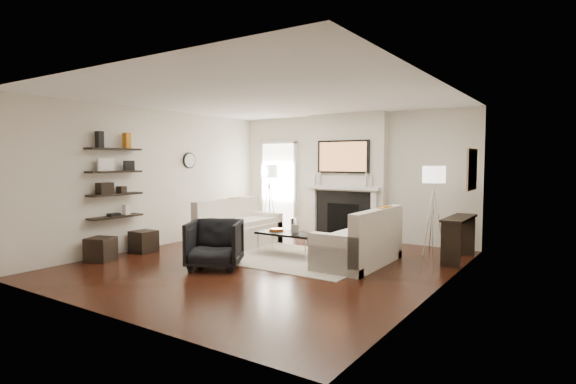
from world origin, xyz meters
The scene contains 71 objects.
room_envelope centered at (0.00, 0.00, 1.35)m, with size 6.00×6.00×6.00m.
chimney_breast centered at (0.00, 2.88, 1.35)m, with size 1.80×0.25×2.70m, color silver.
fireplace_surround centered at (0.00, 2.74, 0.52)m, with size 1.30×0.02×1.04m, color black.
firebox centered at (0.00, 2.73, 0.45)m, with size 0.75×0.02×0.65m, color black.
mantel_pilaster_l centered at (-0.72, 2.71, 0.55)m, with size 0.12×0.08×1.10m, color white.
mantel_pilaster_r centered at (0.72, 2.71, 0.55)m, with size 0.12×0.08×1.10m, color white.
mantel_shelf centered at (0.00, 2.69, 1.12)m, with size 1.70×0.18×0.07m, color white.
tv_body centered at (0.00, 2.71, 1.78)m, with size 1.20×0.06×0.70m, color black.
tv_screen centered at (0.00, 2.68, 1.78)m, with size 1.10×0.01×0.62m, color #BF723F.
candlestick_l_tall centered at (-0.55, 2.70, 1.30)m, with size 0.04×0.04×0.30m, color silver.
candlestick_l_short centered at (-0.68, 2.70, 1.27)m, with size 0.04×0.04×0.24m, color silver.
candlestick_r_tall centered at (0.55, 2.70, 1.30)m, with size 0.04×0.04×0.30m, color silver.
candlestick_r_short centered at (0.68, 2.70, 1.27)m, with size 0.04×0.04×0.24m, color silver.
hallway_panel centered at (-1.85, 2.98, 1.05)m, with size 0.90×0.02×2.10m, color white.
door_trim_l centered at (-2.33, 2.96, 1.05)m, with size 0.06×0.06×2.16m, color white.
door_trim_r centered at (-1.37, 2.96, 1.05)m, with size 0.06×0.06×2.16m, color white.
door_trim_top centered at (-1.85, 2.96, 2.13)m, with size 1.02×0.06×0.06m, color white.
rug centered at (0.19, 0.58, 0.01)m, with size 2.60×2.00×0.01m, color #C0B39D.
loveseat_left_base centered at (-1.36, 0.91, 0.21)m, with size 0.85×1.80×0.42m, color silver.
loveseat_left_back centered at (-1.69, 0.91, 0.53)m, with size 0.18×1.80×0.80m, color silver.
loveseat_left_arm_n centered at (-1.36, 0.10, 0.30)m, with size 0.85×0.18×0.60m, color silver.
loveseat_left_arm_s centered at (-1.36, 1.72, 0.30)m, with size 0.85×0.18×0.60m, color silver.
loveseat_left_cushion centered at (-1.31, 0.91, 0.47)m, with size 0.63×1.44×0.10m, color silver.
pillow_left_orange centered at (-1.69, 1.21, 0.73)m, with size 0.10×0.42×0.42m, color #BC6D17.
pillow_left_charcoal centered at (-1.69, 0.61, 0.72)m, with size 0.10×0.40×0.40m, color black.
loveseat_right_base centered at (1.25, 0.80, 0.21)m, with size 0.85×1.80×0.42m, color silver.
loveseat_right_back centered at (1.59, 0.80, 0.53)m, with size 0.18×1.80×0.80m, color silver.
loveseat_right_arm_n centered at (1.25, -0.01, 0.30)m, with size 0.85×0.18×0.60m, color silver.
loveseat_right_arm_s centered at (1.25, 1.61, 0.30)m, with size 0.85×0.18×0.60m, color silver.
loveseat_right_cushion centered at (1.20, 0.80, 0.47)m, with size 0.63×1.44×0.10m, color silver.
pillow_right_orange centered at (1.59, 1.10, 0.73)m, with size 0.10×0.42×0.42m, color #BC6D17.
pillow_right_charcoal centered at (1.59, 0.50, 0.72)m, with size 0.10×0.40×0.40m, color black.
coffee_table centered at (-0.07, 0.70, 0.40)m, with size 1.10×0.55×0.04m, color black.
coffee_leg_nw centered at (-0.57, 0.48, 0.19)m, with size 0.02×0.02×0.38m, color silver.
coffee_leg_ne centered at (0.43, 0.48, 0.19)m, with size 0.02×0.02×0.38m, color silver.
coffee_leg_sw centered at (-0.57, 0.92, 0.19)m, with size 0.02×0.02×0.38m, color silver.
coffee_leg_se centered at (0.43, 0.92, 0.19)m, with size 0.02×0.02×0.38m, color silver.
hurricane_glass centered at (0.08, 0.70, 0.56)m, with size 0.15×0.15×0.26m, color white.
hurricane_candle centered at (0.08, 0.70, 0.49)m, with size 0.11×0.11×0.16m, color white.
copper_bowl centered at (-0.32, 0.70, 0.45)m, with size 0.26×0.26×0.04m, color #D26423.
armchair centered at (-0.54, -0.69, 0.42)m, with size 0.81×0.76×0.83m, color black.
lamp_left_post centered at (-1.85, 2.59, 0.60)m, with size 0.02×0.02×1.20m, color silver.
lamp_left_shade centered at (-1.85, 2.59, 1.45)m, with size 0.40×0.40×0.30m, color white.
lamp_left_leg_a centered at (-1.74, 2.59, 0.60)m, with size 0.02×0.02×1.25m, color silver.
lamp_left_leg_b centered at (-1.91, 2.68, 0.60)m, with size 0.02×0.02×1.25m, color silver.
lamp_left_leg_c centered at (-1.91, 2.49, 0.60)m, with size 0.02×0.02×1.25m, color silver.
lamp_right_post centered at (2.05, 2.25, 0.60)m, with size 0.02×0.02×1.20m, color silver.
lamp_right_shade centered at (2.05, 2.25, 1.45)m, with size 0.40×0.40×0.30m, color white.
lamp_right_leg_a centered at (2.16, 2.25, 0.60)m, with size 0.02×0.02×1.25m, color silver.
lamp_right_leg_b centered at (2.00, 2.34, 0.60)m, with size 0.02×0.02×1.25m, color silver.
lamp_right_leg_c centered at (1.99, 2.15, 0.60)m, with size 0.02×0.02×1.25m, color silver.
console_top centered at (2.57, 1.95, 0.73)m, with size 0.35×1.20×0.04m, color black.
console_leg_n centered at (2.57, 1.40, 0.35)m, with size 0.30×0.04×0.71m, color black.
console_leg_s centered at (2.57, 2.50, 0.35)m, with size 0.30×0.04×0.71m, color black.
wall_art centered at (2.73, 2.05, 1.55)m, with size 0.03×0.70×0.70m, color tan.
shelf_bottom centered at (-2.62, -1.00, 0.70)m, with size 0.25×1.00×0.04m, color black.
shelf_lower centered at (-2.62, -1.00, 1.10)m, with size 0.25×1.00×0.04m, color black.
shelf_upper centered at (-2.62, -1.00, 1.50)m, with size 0.25×1.00×0.04m, color black.
shelf_top centered at (-2.62, -1.00, 1.90)m, with size 0.25×1.00×0.04m, color black.
decor_magfile_a centered at (-2.62, -1.27, 2.06)m, with size 0.12×0.10×0.28m, color black.
decor_magfile_b centered at (-2.62, -0.73, 2.06)m, with size 0.12×0.10×0.28m, color #BC6D17.
decor_frame_a centered at (-2.62, -1.17, 1.63)m, with size 0.04×0.30×0.22m, color white.
decor_frame_b centered at (-2.62, -0.69, 1.61)m, with size 0.04×0.22×0.18m, color black.
decor_wine_rack centered at (-2.62, -1.20, 1.22)m, with size 0.18×0.25×0.20m, color black.
decor_box_small centered at (-2.62, -0.86, 1.18)m, with size 0.15×0.12×0.12m, color black.
decor_books centered at (-2.62, -1.04, 0.74)m, with size 0.14×0.20×0.05m, color black.
decor_box_tall centered at (-2.62, -0.78, 0.81)m, with size 0.10×0.10×0.18m, color white.
clock_rim centered at (-2.73, 0.90, 1.70)m, with size 0.34×0.34×0.04m, color black.
clock_face centered at (-2.71, 0.90, 1.70)m, with size 0.29×0.29×0.01m, color white.
ottoman_near centered at (-2.47, -0.53, 0.20)m, with size 0.40×0.40×0.40m, color black.
ottoman_far centered at (-2.47, -1.41, 0.20)m, with size 0.40×0.40×0.40m, color black.
Camera 1 is at (4.32, -5.90, 1.70)m, focal length 28.00 mm.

